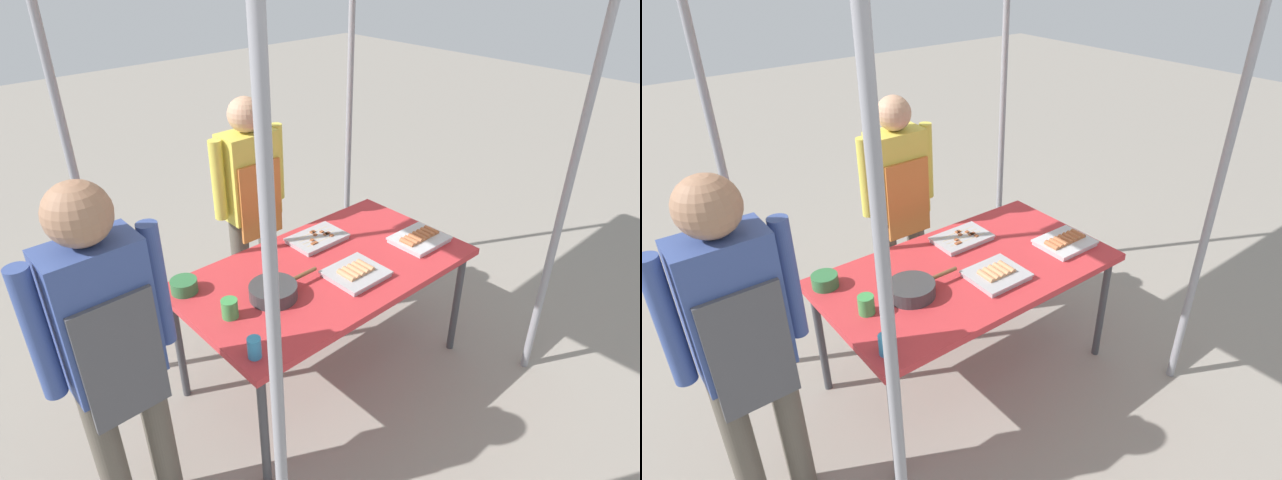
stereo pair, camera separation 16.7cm
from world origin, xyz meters
TOP-DOWN VIEW (x-y plane):
  - ground_plane at (0.00, 0.00)m, footprint 18.00×18.00m
  - stall_table at (0.00, 0.00)m, footprint 1.60×0.90m
  - tray_grilled_sausages at (0.06, -0.17)m, footprint 0.29×0.27m
  - tray_meat_skewers at (0.15, 0.25)m, footprint 0.33×0.23m
  - tray_pork_links at (0.60, -0.17)m, footprint 0.30×0.26m
  - cooking_wok at (-0.39, -0.03)m, footprint 0.40×0.24m
  - condiment_bowl at (-0.69, 0.31)m, footprint 0.14×0.14m
  - drink_cup_near_edge at (-0.64, -0.02)m, footprint 0.08×0.08m
  - drink_cup_by_wok at (-0.72, -0.32)m, footprint 0.06×0.06m
  - vendor_woman at (0.04, 0.74)m, footprint 0.52×0.22m
  - customer_nearby at (-1.23, -0.15)m, footprint 0.52×0.23m

SIDE VIEW (x-z plane):
  - ground_plane at x=0.00m, z-range 0.00..0.00m
  - stall_table at x=0.00m, z-range 0.32..1.07m
  - tray_meat_skewers at x=0.15m, z-range 0.75..0.79m
  - tray_grilled_sausages at x=0.06m, z-range 0.74..0.80m
  - tray_pork_links at x=0.60m, z-range 0.74..0.80m
  - condiment_bowl at x=-0.69m, z-range 0.75..0.82m
  - cooking_wok at x=-0.39m, z-range 0.75..0.83m
  - drink_cup_near_edge at x=-0.64m, z-range 0.75..0.85m
  - drink_cup_by_wok at x=-0.72m, z-range 0.75..0.85m
  - vendor_woman at x=0.04m, z-range 0.14..1.67m
  - customer_nearby at x=-1.23m, z-range 0.16..1.83m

